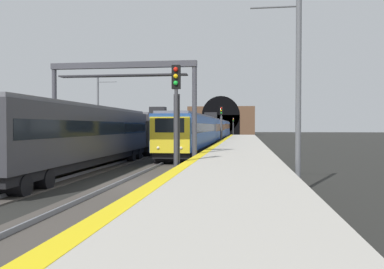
{
  "coord_description": "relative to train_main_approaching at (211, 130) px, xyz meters",
  "views": [
    {
      "loc": [
        -16.8,
        -4.95,
        2.7
      ],
      "look_at": [
        15.85,
        -0.44,
        1.99
      ],
      "focal_mm": 36.41,
      "sensor_mm": 36.0,
      "label": 1
    }
  ],
  "objects": [
    {
      "name": "platform_right_edge_strip",
      "position": [
        -38.78,
        -2.46,
        -1.05
      ],
      "size": [
        112.0,
        0.5,
        0.01
      ],
      "primitive_type": "cube",
      "color": "yellow",
      "rests_on": "platform_right"
    },
    {
      "name": "track_adjacent_line",
      "position": [
        -38.78,
        4.62,
        -2.11
      ],
      "size": [
        160.0,
        2.8,
        0.21
      ],
      "color": "#423D38",
      "rests_on": "ground_plane"
    },
    {
      "name": "catenary_mast_near",
      "position": [
        -39.67,
        -7.0,
        1.98
      ],
      "size": [
        0.22,
        2.01,
        8.05
      ],
      "color": "#595B60",
      "rests_on": "ground_plane"
    },
    {
      "name": "overhead_signal_gantry",
      "position": [
        -33.18,
        2.31,
        2.82
      ],
      "size": [
        0.7,
        8.92,
        6.5
      ],
      "color": "#3F3F47",
      "rests_on": "ground_plane"
    },
    {
      "name": "train_main_approaching",
      "position": [
        0.0,
        0.0,
        0.0
      ],
      "size": [
        59.76,
        3.02,
        4.65
      ],
      "rotation": [
        0.0,
        0.0,
        3.13
      ],
      "color": "#264C99",
      "rests_on": "ground_plane"
    },
    {
      "name": "train_adjacent_platform",
      "position": [
        -13.55,
        4.62,
        0.07
      ],
      "size": [
        59.43,
        3.05,
        4.8
      ],
      "rotation": [
        0.0,
        0.0,
        0.01
      ],
      "color": "#333338",
      "rests_on": "ground_plane"
    },
    {
      "name": "platform_right",
      "position": [
        -38.78,
        -4.42,
        -1.61
      ],
      "size": [
        112.0,
        4.42,
        1.1
      ],
      "primitive_type": "cube",
      "color": "#ADA89E",
      "rests_on": "ground_plane"
    },
    {
      "name": "railway_signal_near",
      "position": [
        -38.6,
        -1.9,
        1.1
      ],
      "size": [
        0.39,
        0.38,
        5.4
      ],
      "rotation": [
        0.0,
        0.0,
        3.14
      ],
      "color": "#38383D",
      "rests_on": "ground_plane"
    },
    {
      "name": "railway_signal_far",
      "position": [
        41.51,
        -1.9,
        0.75
      ],
      "size": [
        0.39,
        0.38,
        4.77
      ],
      "rotation": [
        0.0,
        0.0,
        3.14
      ],
      "color": "#38383D",
      "rests_on": "ground_plane"
    },
    {
      "name": "railway_signal_mid",
      "position": [
        -6.43,
        -1.9,
        0.98
      ],
      "size": [
        0.39,
        0.38,
        5.17
      ],
      "rotation": [
        0.0,
        0.0,
        3.14
      ],
      "color": "#4C4C54",
      "rests_on": "ground_plane"
    },
    {
      "name": "tunnel_portal",
      "position": [
        59.66,
        2.31,
        2.15
      ],
      "size": [
        2.24,
        19.88,
        11.54
      ],
      "color": "brown",
      "rests_on": "ground_plane"
    },
    {
      "name": "catenary_mast_far",
      "position": [
        -13.34,
        11.61,
        2.11
      ],
      "size": [
        0.22,
        2.31,
        8.29
      ],
      "color": "#595B60",
      "rests_on": "ground_plane"
    },
    {
      "name": "track_main_line",
      "position": [
        -38.78,
        -0.0,
        -2.11
      ],
      "size": [
        160.0,
        3.06,
        0.21
      ],
      "color": "#423D38",
      "rests_on": "ground_plane"
    },
    {
      "name": "ground_plane",
      "position": [
        -38.78,
        -0.0,
        -2.15
      ],
      "size": [
        320.0,
        320.0,
        0.0
      ],
      "primitive_type": "plane",
      "color": "black"
    }
  ]
}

